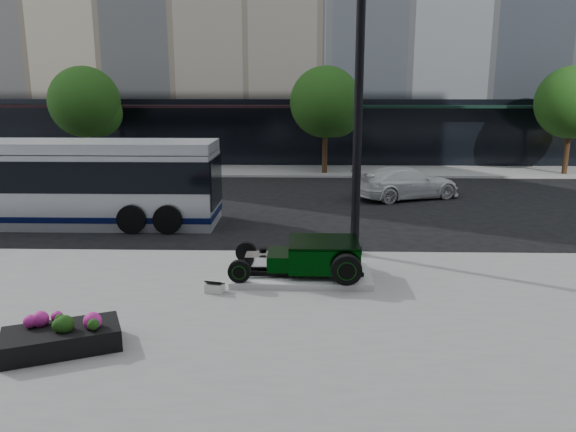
{
  "coord_description": "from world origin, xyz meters",
  "views": [
    {
      "loc": [
        -0.17,
        -17.55,
        4.79
      ],
      "look_at": [
        -0.59,
        -2.17,
        1.2
      ],
      "focal_mm": 35.0,
      "sensor_mm": 36.0,
      "label": 1
    }
  ],
  "objects_px": {
    "flower_planter": "(62,337)",
    "transit_bus": "(45,182)",
    "lamppost": "(358,123)",
    "white_sedan": "(407,183)",
    "hot_rod": "(315,256)"
  },
  "relations": [
    {
      "from": "flower_planter",
      "to": "white_sedan",
      "type": "relative_size",
      "value": 0.48
    },
    {
      "from": "lamppost",
      "to": "white_sedan",
      "type": "relative_size",
      "value": 1.7
    },
    {
      "from": "hot_rod",
      "to": "lamppost",
      "type": "relative_size",
      "value": 0.4
    },
    {
      "from": "flower_planter",
      "to": "transit_bus",
      "type": "distance_m",
      "value": 11.02
    },
    {
      "from": "flower_planter",
      "to": "transit_bus",
      "type": "xyz_separation_m",
      "value": [
        -4.69,
        9.91,
        1.13
      ]
    },
    {
      "from": "transit_bus",
      "to": "white_sedan",
      "type": "height_order",
      "value": "transit_bus"
    },
    {
      "from": "hot_rod",
      "to": "white_sedan",
      "type": "relative_size",
      "value": 0.69
    },
    {
      "from": "transit_bus",
      "to": "white_sedan",
      "type": "bearing_deg",
      "value": 19.95
    },
    {
      "from": "flower_planter",
      "to": "transit_bus",
      "type": "height_order",
      "value": "transit_bus"
    },
    {
      "from": "hot_rod",
      "to": "flower_planter",
      "type": "distance_m",
      "value": 6.14
    },
    {
      "from": "flower_planter",
      "to": "transit_bus",
      "type": "bearing_deg",
      "value": 115.35
    },
    {
      "from": "lamppost",
      "to": "flower_planter",
      "type": "bearing_deg",
      "value": -133.6
    },
    {
      "from": "hot_rod",
      "to": "white_sedan",
      "type": "height_order",
      "value": "white_sedan"
    },
    {
      "from": "lamppost",
      "to": "white_sedan",
      "type": "distance_m",
      "value": 9.73
    },
    {
      "from": "transit_bus",
      "to": "white_sedan",
      "type": "xyz_separation_m",
      "value": [
        13.52,
        4.91,
        -0.8
      ]
    }
  ]
}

